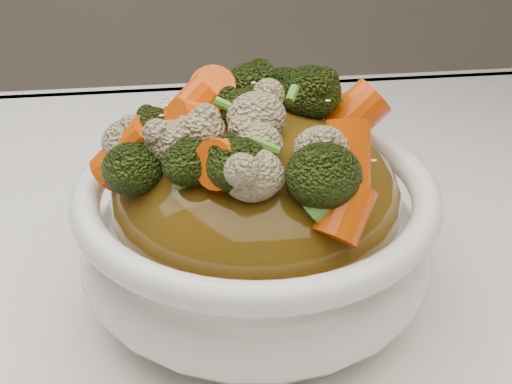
{
  "coord_description": "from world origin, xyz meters",
  "views": [
    {
      "loc": [
        -0.01,
        -0.36,
        1.07
      ],
      "look_at": [
        0.04,
        0.03,
        0.83
      ],
      "focal_mm": 50.0,
      "sensor_mm": 36.0,
      "label": 1
    }
  ],
  "objects": [
    {
      "name": "cauliflower",
      "position": [
        0.04,
        0.03,
        0.89
      ],
      "size": [
        0.2,
        0.2,
        0.04
      ],
      "primitive_type": null,
      "rotation": [
        0.0,
        0.0,
        0.1
      ],
      "color": "tan",
      "rests_on": "sauce_base"
    },
    {
      "name": "carrots",
      "position": [
        0.04,
        0.03,
        0.9
      ],
      "size": [
        0.2,
        0.2,
        0.05
      ],
      "primitive_type": null,
      "rotation": [
        0.0,
        0.0,
        0.1
      ],
      "color": "#E04E07",
      "rests_on": "sauce_base"
    },
    {
      "name": "sauce_base",
      "position": [
        0.04,
        0.03,
        0.83
      ],
      "size": [
        0.2,
        0.2,
        0.1
      ],
      "primitive_type": "ellipsoid",
      "rotation": [
        0.0,
        0.0,
        0.1
      ],
      "color": "#563B0E",
      "rests_on": "bowl"
    },
    {
      "name": "sesame_seeds",
      "position": [
        0.04,
        0.03,
        0.9
      ],
      "size": [
        0.18,
        0.18,
        0.01
      ],
      "primitive_type": null,
      "rotation": [
        0.0,
        0.0,
        0.1
      ],
      "color": "beige",
      "rests_on": "sauce_base"
    },
    {
      "name": "bowl",
      "position": [
        0.04,
        0.03,
        0.8
      ],
      "size": [
        0.26,
        0.26,
        0.09
      ],
      "primitive_type": null,
      "rotation": [
        0.0,
        0.0,
        0.1
      ],
      "color": "white",
      "rests_on": "tablecloth"
    },
    {
      "name": "scallions",
      "position": [
        0.04,
        0.03,
        0.9
      ],
      "size": [
        0.15,
        0.15,
        0.02
      ],
      "primitive_type": null,
      "rotation": [
        0.0,
        0.0,
        0.1
      ],
      "color": "#3B801D",
      "rests_on": "sauce_base"
    },
    {
      "name": "broccoli",
      "position": [
        0.04,
        0.03,
        0.89
      ],
      "size": [
        0.2,
        0.2,
        0.05
      ],
      "primitive_type": null,
      "rotation": [
        0.0,
        0.0,
        0.1
      ],
      "color": "black",
      "rests_on": "sauce_base"
    },
    {
      "name": "tablecloth",
      "position": [
        0.0,
        0.0,
        0.73
      ],
      "size": [
        1.2,
        0.8,
        0.04
      ],
      "primitive_type": "cube",
      "color": "white",
      "rests_on": "dining_table"
    }
  ]
}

